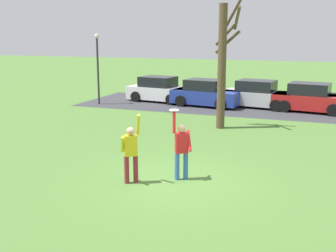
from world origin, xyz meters
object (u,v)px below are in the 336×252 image
parked_car_blue (206,94)px  parked_car_red (311,99)px  bare_tree_tall (223,63)px  parked_car_white (159,90)px  lamppost_by_lot (98,62)px  frisbee_disc (174,110)px  person_catcher (182,147)px  parked_car_silver (258,95)px  person_defender (131,150)px

parked_car_blue → parked_car_red: same height
bare_tree_tall → parked_car_white: bearing=131.5°
parked_car_blue → lamppost_by_lot: lamppost_by_lot is taller
frisbee_disc → lamppost_by_lot: lamppost_by_lot is taller
parked_car_white → lamppost_by_lot: bearing=-135.3°
person_catcher → frisbee_disc: size_ratio=7.63×
frisbee_disc → bare_tree_tall: (-0.31, 7.35, 0.89)m
bare_tree_tall → lamppost_by_lot: bearing=155.5°
person_catcher → parked_car_blue: person_catcher is taller
person_catcher → parked_car_silver: 13.45m
parked_car_blue → bare_tree_tall: (2.27, -5.59, 2.26)m
bare_tree_tall → parked_car_red: bearing=57.4°
parked_car_silver → parked_car_red: (2.99, -0.42, 0.00)m
person_catcher → parked_car_white: size_ratio=0.48×
person_catcher → parked_car_white: person_catcher is taller
parked_car_red → parked_car_white: bearing=-174.9°
person_defender → lamppost_by_lot: lamppost_by_lot is taller
parked_car_blue → parked_car_silver: same height
person_catcher → parked_car_white: (-6.02, 13.48, -0.25)m
parked_car_blue → parked_car_red: bearing=10.0°
parked_car_blue → bare_tree_tall: 6.44m
person_catcher → lamppost_by_lot: bearing=-82.9°
frisbee_disc → parked_car_white: size_ratio=0.06×
person_defender → parked_car_red: 14.52m
frisbee_disc → parked_car_white: bearing=113.2°
lamppost_by_lot → parked_car_silver: bearing=13.7°
parked_car_white → parked_car_blue: (3.26, -0.67, 0.00)m
frisbee_disc → parked_car_blue: bearing=101.3°
frisbee_disc → person_defender: bearing=-147.8°
parked_car_red → person_catcher: bearing=-95.9°
person_catcher → frisbee_disc: (-0.19, -0.12, 1.11)m
parked_car_blue → lamppost_by_lot: size_ratio=1.01×
parked_car_white → lamppost_by_lot: size_ratio=1.01×
parked_car_silver → parked_car_white: bearing=-172.4°
parked_car_blue → parked_car_silver: bearing=19.8°
parked_car_red → parked_car_silver: bearing=180.0°
person_catcher → parked_car_silver: size_ratio=0.48×
parked_car_silver → lamppost_by_lot: lamppost_by_lot is taller
person_catcher → lamppost_by_lot: (-9.13, 11.16, 1.60)m
person_catcher → bare_tree_tall: bearing=-118.3°
parked_car_blue → person_defender: bearing=-75.7°
person_catcher → frisbee_disc: bearing=0.0°
person_defender → parked_car_red: (4.47, 13.82, -0.25)m
person_catcher → frisbee_disc: 1.13m
parked_car_red → lamppost_by_lot: 12.62m
parked_car_white → person_defender: bearing=-63.6°
parked_car_blue → lamppost_by_lot: (-6.37, -1.65, 1.86)m
bare_tree_tall → frisbee_disc: bearing=-87.6°
parked_car_silver → parked_car_blue: bearing=-160.2°
person_defender → parked_car_silver: size_ratio=0.47×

